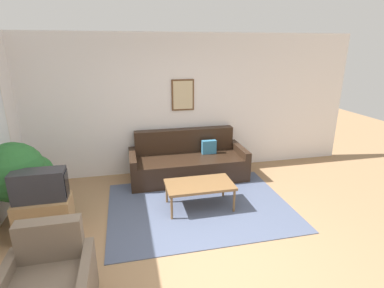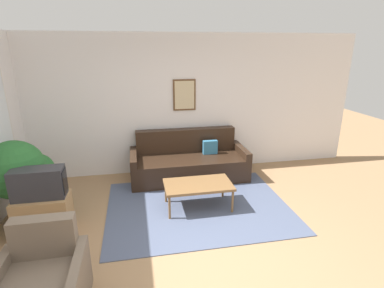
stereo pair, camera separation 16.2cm
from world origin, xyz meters
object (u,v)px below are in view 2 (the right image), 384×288
potted_plant_tall (15,170)px  armchair (43,286)px  tv (39,183)px  couch (189,162)px  coffee_table (198,186)px

potted_plant_tall → armchair: bearing=-67.2°
tv → potted_plant_tall: 0.60m
armchair → potted_plant_tall: (-0.75, 1.78, 0.50)m
tv → armchair: size_ratio=0.75×
couch → armchair: bearing=-124.1°
couch → tv: bearing=-146.7°
coffee_table → armchair: bearing=-138.3°
tv → potted_plant_tall: size_ratio=0.54×
potted_plant_tall → couch: bearing=21.4°
coffee_table → tv: tv is taller
coffee_table → tv: size_ratio=1.60×
coffee_table → armchair: size_ratio=1.21×
coffee_table → couch: bearing=86.9°
couch → coffee_table: size_ratio=2.10×
tv → armchair: (0.33, -1.35, -0.46)m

